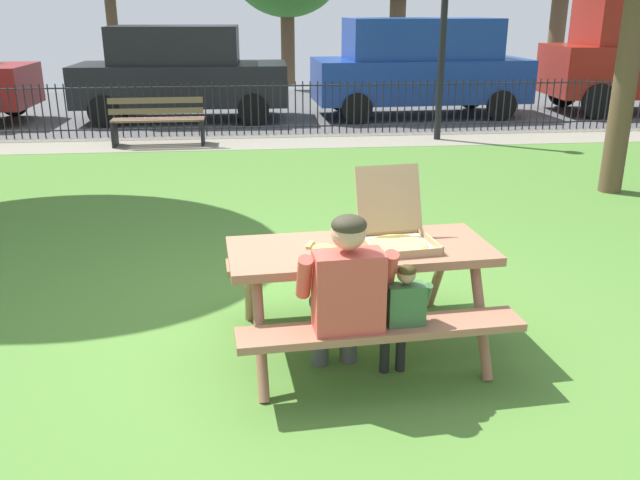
% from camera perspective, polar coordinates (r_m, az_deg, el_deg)
% --- Properties ---
extents(ground, '(28.00, 12.03, 0.02)m').
position_cam_1_polar(ground, '(7.17, -3.31, 0.19)').
color(ground, '#4D7C31').
extents(cobblestone_walkway, '(28.00, 1.40, 0.01)m').
position_cam_1_polar(cobblestone_walkway, '(12.31, -4.49, 8.31)').
color(cobblestone_walkway, gray).
extents(street_asphalt, '(28.00, 7.14, 0.01)m').
position_cam_1_polar(street_asphalt, '(16.52, -4.90, 11.11)').
color(street_asphalt, '#515154').
extents(picnic_table_foreground, '(1.90, 1.61, 0.79)m').
position_cam_1_polar(picnic_table_foreground, '(4.67, 3.40, -2.58)').
color(picnic_table_foreground, '#9D674D').
rests_on(picnic_table_foreground, ground).
extents(pizza_box_open, '(0.53, 0.61, 0.50)m').
position_cam_1_polar(pizza_box_open, '(4.67, 6.45, 0.83)').
color(pizza_box_open, tan).
rests_on(pizza_box_open, picnic_table_foreground).
extents(pizza_slice_on_table, '(0.23, 0.18, 0.02)m').
position_cam_1_polar(pizza_slice_on_table, '(4.59, 0.02, -0.51)').
color(pizza_slice_on_table, '#F4DA58').
rests_on(pizza_slice_on_table, picnic_table_foreground).
extents(adult_at_table, '(0.62, 0.61, 1.19)m').
position_cam_1_polar(adult_at_table, '(4.15, 2.12, -4.55)').
color(adult_at_table, '#4B4B4B').
rests_on(adult_at_table, ground).
extents(child_at_table, '(0.35, 0.34, 0.86)m').
position_cam_1_polar(child_at_table, '(4.27, 6.97, -6.04)').
color(child_at_table, black).
rests_on(child_at_table, ground).
extents(iron_fence_streetside, '(20.37, 0.03, 0.99)m').
position_cam_1_polar(iron_fence_streetside, '(12.92, -4.63, 11.12)').
color(iron_fence_streetside, black).
rests_on(iron_fence_streetside, ground).
extents(park_bench_center, '(1.61, 0.49, 0.85)m').
position_cam_1_polar(park_bench_center, '(12.21, -13.62, 9.75)').
color(park_bench_center, brown).
rests_on(park_bench_center, ground).
extents(lamp_post_walkway, '(0.28, 0.28, 3.77)m').
position_cam_1_polar(lamp_post_walkway, '(12.46, 10.55, 18.97)').
color(lamp_post_walkway, black).
rests_on(lamp_post_walkway, ground).
extents(parked_car_left, '(4.44, 1.98, 1.94)m').
position_cam_1_polar(parked_car_left, '(14.90, -11.77, 13.82)').
color(parked_car_left, black).
rests_on(parked_car_left, ground).
extents(parked_car_center, '(4.67, 2.11, 2.08)m').
position_cam_1_polar(parked_car_center, '(15.27, 8.50, 14.48)').
color(parked_car_center, navy).
rests_on(parked_car_center, ground).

